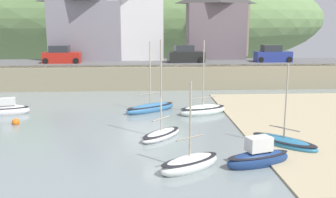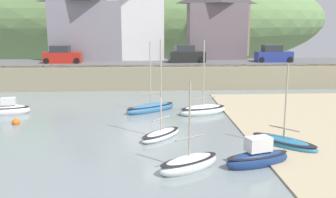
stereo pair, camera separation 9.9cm
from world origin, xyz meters
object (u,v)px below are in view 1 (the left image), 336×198
(waterfront_building_centre, at_px, (132,16))
(parked_car_end_of_row, at_px, (273,55))
(waterfront_building_left, at_px, (87,20))
(waterfront_building_right, at_px, (216,23))
(parked_car_by_wall, at_px, (186,55))
(sailboat_nearest_shore, at_px, (190,164))
(dinghy_open_wooden, at_px, (203,110))
(fishing_boat_green, at_px, (150,108))
(parked_car_near_slipway, at_px, (62,56))
(mooring_buoy, at_px, (16,122))
(sailboat_tall_mast, at_px, (161,134))
(rowboat_small_beached, at_px, (284,142))
(sailboat_far_left, at_px, (9,110))
(sailboat_white_hull, at_px, (258,157))

(waterfront_building_centre, height_order, parked_car_end_of_row, waterfront_building_centre)
(waterfront_building_left, relative_size, parked_car_end_of_row, 2.24)
(waterfront_building_right, relative_size, parked_car_by_wall, 2.03)
(sailboat_nearest_shore, bearing_deg, dinghy_open_wooden, 45.54)
(sailboat_nearest_shore, xyz_separation_m, parked_car_by_wall, (2.40, 26.22, 2.90))
(waterfront_building_right, xyz_separation_m, fishing_boat_green, (-8.34, -18.56, -6.53))
(parked_car_end_of_row, bearing_deg, parked_car_near_slipway, 178.45)
(waterfront_building_centre, relative_size, sailboat_nearest_shore, 2.30)
(waterfront_building_centre, height_order, parked_car_near_slipway, waterfront_building_centre)
(parked_car_near_slipway, distance_m, mooring_buoy, 17.68)
(waterfront_building_centre, bearing_deg, waterfront_building_left, 180.00)
(waterfront_building_centre, relative_size, mooring_buoy, 19.85)
(waterfront_building_left, bearing_deg, dinghy_open_wooden, -59.62)
(sailboat_nearest_shore, xyz_separation_m, sailboat_tall_mast, (-1.18, 5.13, -0.05))
(waterfront_building_left, bearing_deg, rowboat_small_beached, -61.45)
(parked_car_end_of_row, bearing_deg, rowboat_small_beached, -107.94)
(waterfront_building_right, bearing_deg, mooring_buoy, -128.87)
(sailboat_far_left, height_order, parked_car_by_wall, parked_car_by_wall)
(waterfront_building_left, xyz_separation_m, parked_car_end_of_row, (21.73, -4.50, -3.90))
(sailboat_nearest_shore, relative_size, parked_car_by_wall, 1.05)
(dinghy_open_wooden, xyz_separation_m, fishing_boat_green, (-4.01, 1.03, -0.03))
(sailboat_tall_mast, distance_m, parked_car_near_slipway, 23.69)
(waterfront_building_right, distance_m, rowboat_small_beached, 28.30)
(waterfront_building_centre, distance_m, waterfront_building_right, 10.42)
(sailboat_tall_mast, bearing_deg, waterfront_building_centre, 45.70)
(waterfront_building_left, height_order, waterfront_building_centre, waterfront_building_centre)
(sailboat_tall_mast, relative_size, parked_car_near_slipway, 1.48)
(waterfront_building_left, xyz_separation_m, parked_car_by_wall, (11.65, -4.50, -3.90))
(waterfront_building_left, xyz_separation_m, sailboat_tall_mast, (8.06, -25.59, -6.86))
(sailboat_tall_mast, bearing_deg, waterfront_building_left, 57.30)
(rowboat_small_beached, distance_m, parked_car_end_of_row, 24.17)
(waterfront_building_left, distance_m, waterfront_building_centre, 5.45)
(parked_car_near_slipway, distance_m, parked_car_by_wall, 13.96)
(waterfront_building_centre, relative_size, parked_car_by_wall, 2.43)
(waterfront_building_centre, bearing_deg, fishing_boat_green, -83.71)
(waterfront_building_left, height_order, sailboat_tall_mast, waterfront_building_left)
(dinghy_open_wooden, xyz_separation_m, parked_car_end_of_row, (10.25, 15.09, 2.89))
(waterfront_building_centre, bearing_deg, sailboat_tall_mast, -84.12)
(sailboat_tall_mast, height_order, sailboat_white_hull, sailboat_tall_mast)
(sailboat_nearest_shore, bearing_deg, sailboat_tall_mast, 69.90)
(fishing_boat_green, relative_size, mooring_buoy, 10.92)
(waterfront_building_right, relative_size, sailboat_white_hull, 2.37)
(waterfront_building_right, height_order, sailboat_white_hull, waterfront_building_right)
(sailboat_tall_mast, relative_size, sailboat_far_left, 1.91)
(parked_car_near_slipway, bearing_deg, rowboat_small_beached, -54.01)
(waterfront_building_centre, height_order, fishing_boat_green, waterfront_building_centre)
(fishing_boat_green, bearing_deg, sailboat_nearest_shore, -115.54)
(waterfront_building_left, relative_size, sailboat_far_left, 2.91)
(waterfront_building_right, xyz_separation_m, sailboat_nearest_shore, (-6.57, -30.72, -6.51))
(waterfront_building_left, distance_m, sailboat_nearest_shore, 32.79)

